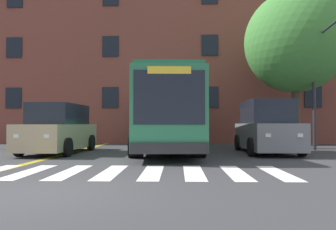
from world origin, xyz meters
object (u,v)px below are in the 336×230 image
at_px(street_tree_curbside_large, 295,42).
at_px(car_grey_far_lane, 266,128).
at_px(city_bus, 165,113).
at_px(traffic_light_near_corner, 325,63).
at_px(car_tan_near_lane, 59,130).

bearing_deg(street_tree_curbside_large, car_grey_far_lane, -128.09).
bearing_deg(car_grey_far_lane, street_tree_curbside_large, 51.91).
relative_size(city_bus, traffic_light_near_corner, 2.11).
xyz_separation_m(car_tan_near_lane, traffic_light_near_corner, (12.04, 0.62, 3.02)).
relative_size(car_tan_near_lane, car_grey_far_lane, 1.03).
xyz_separation_m(car_grey_far_lane, street_tree_curbside_large, (2.33, 2.97, 4.64)).
bearing_deg(city_bus, traffic_light_near_corner, -10.55).
bearing_deg(street_tree_curbside_large, car_tan_near_lane, -163.55).
distance_m(city_bus, car_tan_near_lane, 5.14).
bearing_deg(city_bus, street_tree_curbside_large, 11.69).
distance_m(traffic_light_near_corner, street_tree_curbside_large, 3.31).
xyz_separation_m(car_tan_near_lane, street_tree_curbside_large, (11.66, 3.44, 4.71)).
height_order(car_tan_near_lane, street_tree_curbside_large, street_tree_curbside_large).
height_order(car_grey_far_lane, street_tree_curbside_large, street_tree_curbside_large).
bearing_deg(street_tree_curbside_large, traffic_light_near_corner, -82.25).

